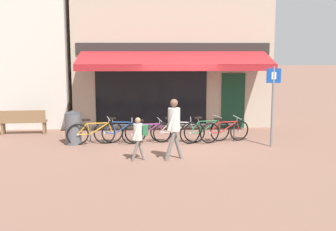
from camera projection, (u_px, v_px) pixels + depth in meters
name	position (u px, v px, depth m)	size (l,w,h in m)	color
ground_plane	(181.00, 141.00, 13.76)	(160.00, 160.00, 0.00)	brown
shop_front	(171.00, 47.00, 17.16)	(7.63, 4.75, 6.22)	tan
bike_rack_rail	(163.00, 127.00, 13.72)	(4.80, 0.04, 0.57)	#47494F
bicycle_orange	(95.00, 133.00, 13.28)	(1.76, 0.61, 0.85)	black
bicycle_blue	(120.00, 132.00, 13.44)	(1.68, 0.52, 0.86)	black
bicycle_purple	(147.00, 133.00, 13.42)	(1.64, 0.56, 0.80)	black
bicycle_silver	(177.00, 131.00, 13.52)	(1.76, 0.52, 0.83)	black
bicycle_green	(205.00, 131.00, 13.52)	(1.72, 0.71, 0.86)	black
bicycle_red	(225.00, 131.00, 13.60)	(1.72, 0.68, 0.84)	black
pedestrian_adult	(174.00, 123.00, 11.32)	(0.55, 0.57, 1.67)	slate
pedestrian_child	(139.00, 134.00, 11.25)	(0.47, 0.42, 1.19)	slate
litter_bin	(73.00, 127.00, 13.29)	(0.51, 0.51, 1.09)	#515459
parking_sign	(273.00, 98.00, 12.81)	(0.44, 0.07, 2.47)	slate
park_bench	(23.00, 121.00, 14.93)	(1.62, 0.54, 0.87)	brown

